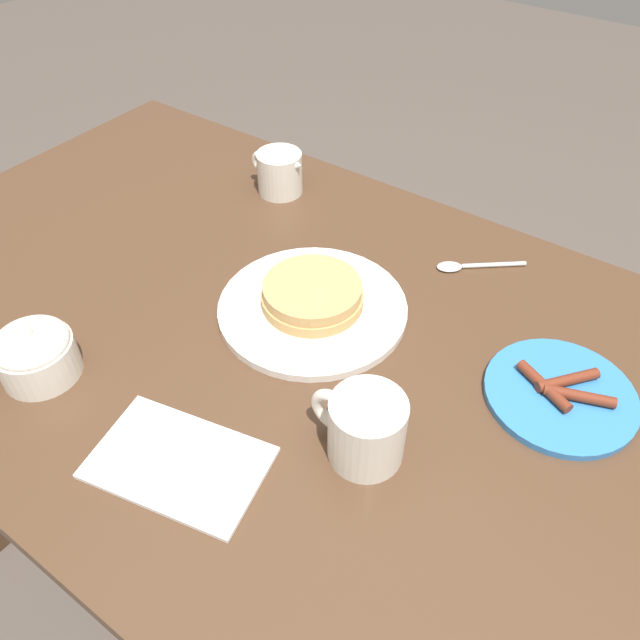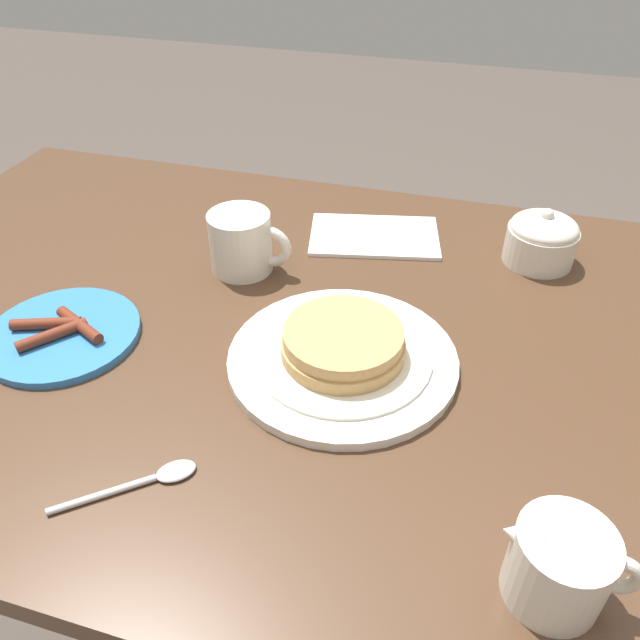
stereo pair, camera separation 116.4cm
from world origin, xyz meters
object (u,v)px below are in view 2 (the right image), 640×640
object	(u,v)px
coffee_mug	(243,242)
sugar_bowl	(542,239)
side_plate_bacon	(63,333)
creamer_pitcher	(558,565)
napkin	(374,236)
spoon	(149,480)
pancake_plate	(343,352)

from	to	relation	value
coffee_mug	sugar_bowl	size ratio (longest dim) A/B	1.18
side_plate_bacon	creamer_pitcher	world-z (taller)	creamer_pitcher
napkin	spoon	distance (m)	0.51
sugar_bowl	napkin	size ratio (longest dim) A/B	0.46
side_plate_bacon	coffee_mug	distance (m)	0.26
sugar_bowl	spoon	world-z (taller)	sugar_bowl
creamer_pitcher	spoon	world-z (taller)	creamer_pitcher
side_plate_bacon	spoon	distance (m)	0.26
spoon	side_plate_bacon	bearing A→B (deg)	141.25
pancake_plate	coffee_mug	xyz separation A→B (m)	(-0.18, 0.16, 0.03)
pancake_plate	coffee_mug	size ratio (longest dim) A/B	2.28
pancake_plate	creamer_pitcher	xyz separation A→B (m)	(0.23, -0.22, 0.02)
side_plate_bacon	napkin	world-z (taller)	side_plate_bacon
creamer_pitcher	side_plate_bacon	bearing A→B (deg)	163.16
side_plate_bacon	coffee_mug	bearing A→B (deg)	52.84
creamer_pitcher	pancake_plate	bearing A→B (deg)	136.00
creamer_pitcher	sugar_bowl	world-z (taller)	same
creamer_pitcher	spoon	distance (m)	0.36
side_plate_bacon	napkin	bearing A→B (deg)	47.28
sugar_bowl	napkin	xyz separation A→B (m)	(-0.24, -0.00, -0.03)
pancake_plate	creamer_pitcher	bearing A→B (deg)	-44.00
coffee_mug	napkin	bearing A→B (deg)	40.35
sugar_bowl	side_plate_bacon	bearing A→B (deg)	-148.29
coffee_mug	spoon	bearing A→B (deg)	-82.38
pancake_plate	napkin	world-z (taller)	pancake_plate
spoon	napkin	bearing A→B (deg)	77.88
side_plate_bacon	napkin	xyz separation A→B (m)	(0.31, 0.34, -0.00)
pancake_plate	sugar_bowl	bearing A→B (deg)	53.87
pancake_plate	napkin	bearing A→B (deg)	94.96
pancake_plate	side_plate_bacon	distance (m)	0.34
pancake_plate	sugar_bowl	distance (m)	0.36
side_plate_bacon	napkin	distance (m)	0.46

